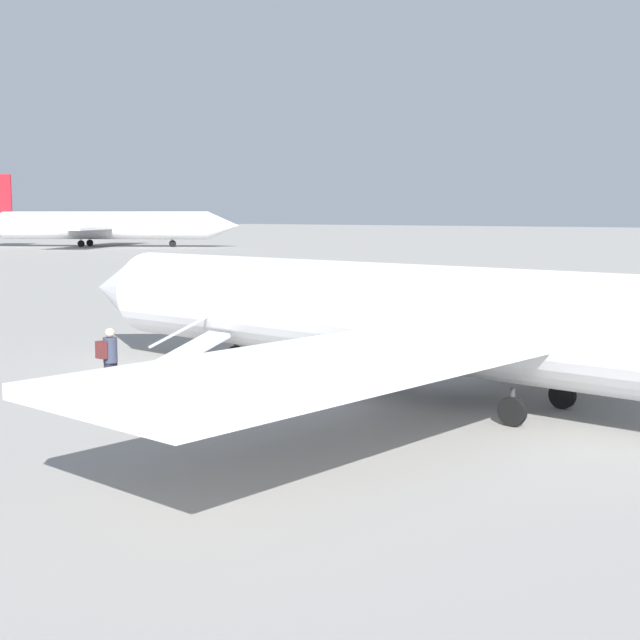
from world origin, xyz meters
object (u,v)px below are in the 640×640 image
Objects in this scene: airplane_main at (486,322)px; passenger at (109,357)px; airplane_taxiing_distant at (99,225)px; boarding_stairs at (145,374)px.

passenger is (8.15, 4.82, -1.08)m from airplane_main.
airplane_taxiing_distant is (96.71, -59.93, 1.03)m from airplane_main.
passenger reaches higher than boarding_stairs.
boarding_stairs is (-88.48, 63.55, -2.74)m from airplane_taxiing_distant.
airplane_taxiing_distant reaches higher than boarding_stairs.
boarding_stairs is at bearing -70.23° from airplane_taxiing_distant.
boarding_stairs is at bearing 5.12° from passenger.
airplane_main is at bearing -57.67° from passenger.
boarding_stairs is (8.22, 3.62, -1.71)m from airplane_main.
boarding_stairs is 1.36m from passenger.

